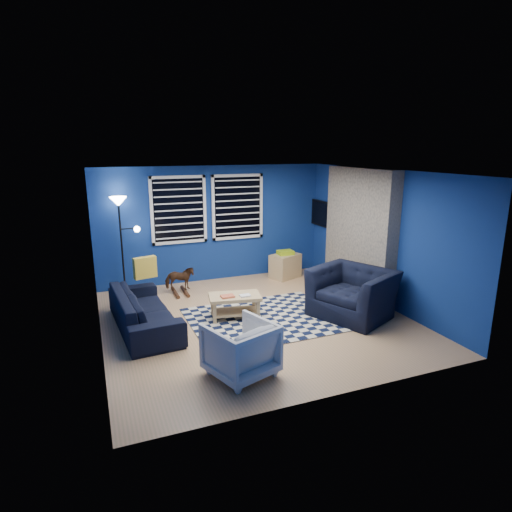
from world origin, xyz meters
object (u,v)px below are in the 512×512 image
Objects in this scene: rocking_horse at (180,279)px; tv at (324,214)px; armchair_bent at (240,349)px; cabinet at (285,266)px; sofa at (144,310)px; armchair_big at (352,293)px; floor_lamp at (120,215)px; coffee_table at (235,301)px.

tv is at bearing -73.98° from rocking_horse.
tv is 1.26× the size of armchair_bent.
cabinet is (2.37, 3.65, -0.08)m from armchair_bent.
sofa is at bearing -83.13° from armchair_bent.
armchair_big is at bearing -107.56° from sofa.
tv is at bearing 136.63° from armchair_big.
floor_lamp reaches higher than armchair_bent.
sofa is 3.73m from cabinet.
rocking_horse is (0.89, 1.45, 0.01)m from sofa.
floor_lamp is (-3.56, 2.70, 1.18)m from armchair_big.
armchair_big reaches higher than coffee_table.
armchair_big reaches higher than sofa.
armchair_big reaches higher than rocking_horse.
sofa is at bearing -128.16° from armchair_big.
cabinet is (3.33, 1.67, -0.03)m from sofa.
coffee_table is 0.49× the size of floor_lamp.
cabinet is (-0.11, 2.48, -0.14)m from armchair_big.
cabinet is (2.45, 0.22, -0.04)m from rocking_horse.
armchair_bent is at bearing -89.69° from armchair_big.
tv is at bearing -151.35° from armchair_bent.
armchair_bent is at bearing -158.40° from sofa.
coffee_table is at bearing -146.16° from rocking_horse.
tv is 3.47m from coffee_table.
cabinet is at bearing -3.72° from floor_lamp.
rocking_horse is (-2.56, 2.26, -0.10)m from armchair_big.
cabinet reaches higher than sofa.
rocking_horse is 1.72m from coffee_table.
sofa is at bearing -86.43° from floor_lamp.
armchair_bent is at bearing -166.03° from rocking_horse.
sofa is at bearing 161.32° from rocking_horse.
tv is 2.77m from armchair_big.
floor_lamp is at bearing 153.84° from cabinet.
rocking_horse is at bearing 162.64° from cabinet.
coffee_table is 1.25× the size of cabinet.
coffee_table is (1.51, -0.15, -0.01)m from sofa.
armchair_big is 2.74m from armchair_bent.
rocking_horse is at bearing -35.72° from sofa.
armchair_bent reaches higher than rocking_horse.
coffee_table is at bearing -146.79° from tv.
tv reaches higher than armchair_bent.
floor_lamp is at bearing 128.44° from coffee_table.
rocking_horse is 1.69m from floor_lamp.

